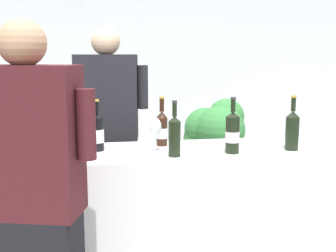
% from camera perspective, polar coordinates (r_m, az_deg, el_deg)
% --- Properties ---
extents(wall_back, '(8.00, 0.10, 2.80)m').
position_cam_1_polar(wall_back, '(5.16, -6.92, 7.40)').
color(wall_back, silver).
rests_on(wall_back, ground_plane).
extents(counter, '(2.35, 0.59, 1.00)m').
position_cam_1_polar(counter, '(2.78, -3.95, -13.38)').
color(counter, white).
rests_on(counter, ground_plane).
extents(wine_bottle_0, '(0.08, 0.08, 0.35)m').
position_cam_1_polar(wine_bottle_0, '(2.50, -13.87, -1.37)').
color(wine_bottle_0, black).
rests_on(wine_bottle_0, counter).
extents(wine_bottle_1, '(0.08, 0.08, 0.31)m').
position_cam_1_polar(wine_bottle_1, '(2.66, -9.33, -0.81)').
color(wine_bottle_1, black).
rests_on(wine_bottle_1, counter).
extents(wine_bottle_2, '(0.08, 0.08, 0.34)m').
position_cam_1_polar(wine_bottle_2, '(2.74, 16.05, -0.44)').
color(wine_bottle_2, black).
rests_on(wine_bottle_2, counter).
extents(wine_bottle_3, '(0.08, 0.08, 0.35)m').
position_cam_1_polar(wine_bottle_3, '(2.74, -12.84, -0.37)').
color(wine_bottle_3, black).
rests_on(wine_bottle_3, counter).
extents(wine_bottle_4, '(0.07, 0.07, 0.32)m').
position_cam_1_polar(wine_bottle_4, '(2.47, 0.86, -1.20)').
color(wine_bottle_4, black).
rests_on(wine_bottle_4, counter).
extents(wine_bottle_5, '(0.07, 0.07, 0.32)m').
position_cam_1_polar(wine_bottle_5, '(2.72, -15.35, -0.56)').
color(wine_bottle_5, black).
rests_on(wine_bottle_5, counter).
extents(wine_bottle_6, '(0.09, 0.09, 0.33)m').
position_cam_1_polar(wine_bottle_6, '(2.58, 8.49, -0.86)').
color(wine_bottle_6, black).
rests_on(wine_bottle_6, counter).
extents(wine_bottle_7, '(0.07, 0.07, 0.32)m').
position_cam_1_polar(wine_bottle_7, '(2.77, -0.81, -0.30)').
color(wine_bottle_7, black).
rests_on(wine_bottle_7, counter).
extents(wine_glass, '(0.08, 0.08, 0.21)m').
position_cam_1_polar(wine_glass, '(2.59, -1.60, -0.38)').
color(wine_glass, silver).
rests_on(wine_glass, counter).
extents(person_server, '(0.61, 0.30, 1.78)m').
position_cam_1_polar(person_server, '(3.31, -7.90, -3.01)').
color(person_server, black).
rests_on(person_server, ground_plane).
extents(person_guest, '(0.58, 0.35, 1.72)m').
position_cam_1_polar(person_guest, '(2.05, -17.49, -12.08)').
color(person_guest, black).
rests_on(person_guest, ground_plane).
extents(potted_shrub, '(0.55, 0.58, 1.19)m').
position_cam_1_polar(potted_shrub, '(3.91, 6.23, -2.40)').
color(potted_shrub, brown).
rests_on(potted_shrub, ground_plane).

